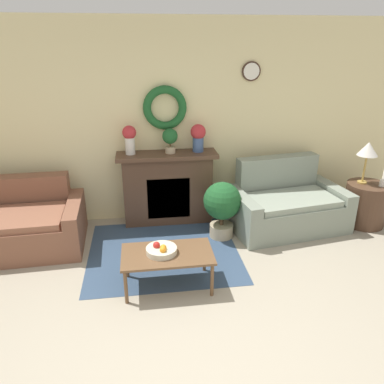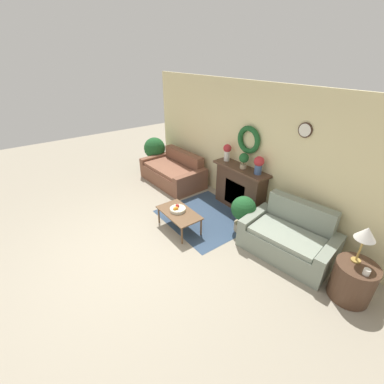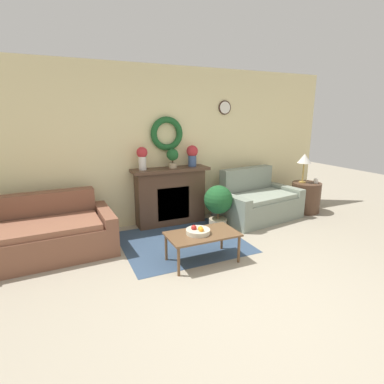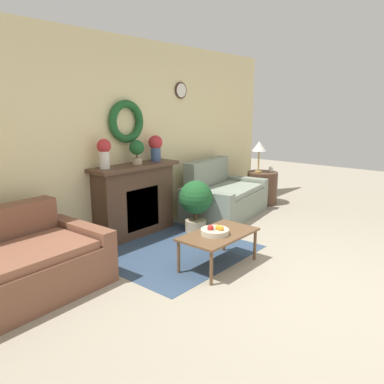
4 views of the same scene
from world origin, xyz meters
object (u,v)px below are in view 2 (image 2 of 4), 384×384
object	(u,v)px
coffee_table	(179,214)
potted_plant_floor_by_couch	(155,149)
couch_left	(174,172)
potted_plant_on_mantel	(244,159)
fruit_bowl	(178,209)
fireplace	(240,188)
loveseat_right	(289,238)
side_table_by_loveseat	(352,281)
vase_on_mantel_right	(259,164)
table_lamp	(366,234)
vase_on_mantel_left	(227,151)
potted_plant_floor_by_loveseat	(243,211)
mug	(367,272)

from	to	relation	value
coffee_table	potted_plant_floor_by_couch	xyz separation A→B (m)	(-2.99, 1.14, 0.28)
couch_left	potted_plant_on_mantel	size ratio (longest dim) A/B	5.51
potted_plant_on_mantel	potted_plant_floor_by_couch	size ratio (longest dim) A/B	0.34
couch_left	fruit_bowl	size ratio (longest dim) A/B	5.79
fruit_bowl	fireplace	bearing A→B (deg)	83.00
loveseat_right	side_table_by_loveseat	size ratio (longest dim) A/B	2.75
fireplace	vase_on_mantel_right	xyz separation A→B (m)	(0.43, 0.01, 0.71)
fireplace	potted_plant_on_mantel	xyz separation A→B (m)	(0.05, -0.01, 0.70)
coffee_table	table_lamp	bearing A→B (deg)	22.13
fireplace	couch_left	bearing A→B (deg)	-167.03
table_lamp	vase_on_mantel_right	xyz separation A→B (m)	(-2.20, 0.43, 0.16)
couch_left	table_lamp	world-z (taller)	table_lamp
potted_plant_floor_by_couch	vase_on_mantel_left	bearing A→B (deg)	8.82
potted_plant_on_mantel	potted_plant_floor_by_couch	world-z (taller)	potted_plant_on_mantel
potted_plant_on_mantel	loveseat_right	bearing A→B (deg)	-13.54
side_table_by_loveseat	vase_on_mantel_right	xyz separation A→B (m)	(-2.27, 0.48, 0.92)
coffee_table	potted_plant_floor_by_loveseat	distance (m)	1.26
fireplace	fruit_bowl	world-z (taller)	fireplace
mug	loveseat_right	bearing A→B (deg)	171.18
coffee_table	fruit_bowl	world-z (taller)	fruit_bowl
potted_plant_floor_by_loveseat	mug	bearing A→B (deg)	-0.30
loveseat_right	mug	distance (m)	1.30
coffee_table	vase_on_mantel_right	bearing A→B (deg)	70.31
potted_plant_floor_by_loveseat	coffee_table	bearing A→B (deg)	-128.54
couch_left	coffee_table	distance (m)	2.17
mug	potted_plant_floor_by_couch	world-z (taller)	potted_plant_floor_by_couch
fruit_bowl	mug	xyz separation A→B (m)	(3.01, 0.96, 0.21)
couch_left	vase_on_mantel_right	distance (m)	2.64
loveseat_right	vase_on_mantel_right	xyz separation A→B (m)	(-1.16, 0.39, 0.91)
loveseat_right	mug	xyz separation A→B (m)	(1.24, -0.19, 0.33)
couch_left	vase_on_mantel_right	bearing A→B (deg)	8.43
couch_left	coffee_table	world-z (taller)	couch_left
fruit_bowl	loveseat_right	bearing A→B (deg)	33.08
potted_plant_on_mantel	vase_on_mantel_right	bearing A→B (deg)	3.03
side_table_by_loveseat	potted_plant_floor_by_loveseat	world-z (taller)	potted_plant_floor_by_loveseat
fireplace	fruit_bowl	xyz separation A→B (m)	(-0.19, -1.54, -0.08)
vase_on_mantel_right	potted_plant_floor_by_couch	xyz separation A→B (m)	(-3.54, -0.41, -0.58)
couch_left	coffee_table	bearing A→B (deg)	-32.47
couch_left	vase_on_mantel_right	xyz separation A→B (m)	(2.43, 0.47, 0.93)
couch_left	potted_plant_floor_by_loveseat	size ratio (longest dim) A/B	2.43
fireplace	potted_plant_floor_by_couch	distance (m)	3.14
potted_plant_on_mantel	potted_plant_floor_by_couch	xyz separation A→B (m)	(-3.16, -0.39, -0.57)
fireplace	potted_plant_floor_by_loveseat	world-z (taller)	fireplace
side_table_by_loveseat	potted_plant_floor_by_couch	xyz separation A→B (m)	(-5.82, 0.08, 0.34)
side_table_by_loveseat	table_lamp	distance (m)	0.76
couch_left	potted_plant_floor_by_loveseat	distance (m)	2.66
fireplace	couch_left	world-z (taller)	fireplace
couch_left	potted_plant_on_mantel	world-z (taller)	potted_plant_on_mantel
couch_left	fruit_bowl	world-z (taller)	couch_left
fruit_bowl	vase_on_mantel_right	bearing A→B (deg)	68.30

